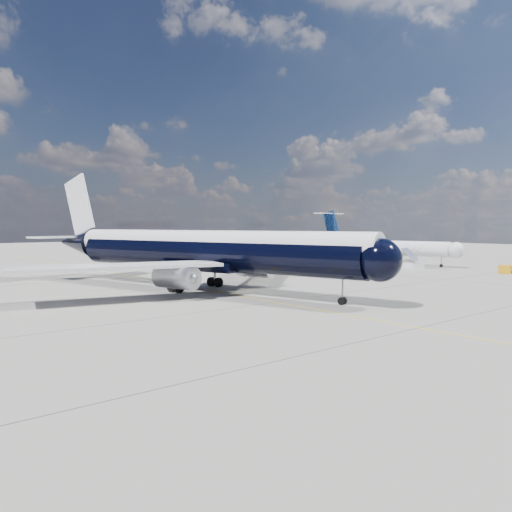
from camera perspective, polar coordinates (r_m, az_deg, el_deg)
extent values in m
plane|color=gray|center=(62.71, -10.12, -3.05)|extent=(320.00, 320.00, 0.00)
cube|color=yellow|center=(58.44, -7.69, -3.51)|extent=(0.16, 160.00, 0.01)
cylinder|color=black|center=(54.55, -5.75, 0.41)|extent=(12.86, 37.60, 3.78)
sphere|color=black|center=(43.84, 13.98, -0.45)|extent=(4.59, 4.59, 3.78)
cone|color=black|center=(72.28, -19.68, 1.46)|extent=(5.36, 7.68, 3.78)
cylinder|color=white|center=(54.51, -5.76, 1.40)|extent=(12.54, 39.33, 2.95)
cube|color=black|center=(43.73, 14.23, 0.25)|extent=(2.61, 1.74, 0.55)
cube|color=white|center=(48.54, -15.35, -1.15)|extent=(19.74, 9.43, 0.32)
cube|color=white|center=(63.63, -0.44, 0.07)|extent=(17.52, 16.50, 0.32)
cube|color=black|center=(54.65, -5.74, -1.05)|extent=(6.47, 10.67, 1.00)
cylinder|color=#BBBBC2|center=(48.68, -9.09, -2.41)|extent=(3.27, 4.98, 2.23)
cylinder|color=#BBBBC2|center=(58.45, -0.04, -1.37)|extent=(3.27, 4.98, 2.23)
sphere|color=gray|center=(47.22, -7.30, -2.58)|extent=(1.33, 1.33, 1.09)
sphere|color=gray|center=(57.25, 1.65, -1.48)|extent=(1.33, 1.33, 1.09)
cube|color=white|center=(48.75, -9.26, -1.52)|extent=(0.99, 3.14, 1.09)
cube|color=white|center=(58.51, -0.19, -0.63)|extent=(0.99, 3.14, 1.09)
cube|color=white|center=(71.87, -19.54, 5.50)|extent=(1.84, 6.20, 8.48)
cube|color=white|center=(72.25, -19.69, 2.09)|extent=(13.32, 6.23, 0.22)
cylinder|color=gray|center=(45.56, 9.86, -3.96)|extent=(0.22, 0.22, 2.09)
cylinder|color=black|center=(45.50, 9.73, -5.11)|extent=(0.34, 0.72, 0.70)
cylinder|color=black|center=(45.86, 9.96, -5.04)|extent=(0.34, 0.72, 0.70)
cylinder|color=gray|center=(53.52, -9.20, -2.73)|extent=(0.31, 0.31, 1.89)
cylinder|color=gray|center=(58.14, -4.73, -2.20)|extent=(0.31, 0.31, 1.89)
cylinder|color=black|center=(53.23, -8.78, -3.62)|extent=(0.70, 1.17, 1.09)
cylinder|color=black|center=(54.00, -9.60, -3.53)|extent=(0.70, 1.17, 1.09)
cylinder|color=black|center=(57.87, -4.31, -3.02)|extent=(0.70, 1.17, 1.09)
cylinder|color=black|center=(58.58, -5.13, -2.94)|extent=(0.70, 1.17, 1.09)
cylinder|color=white|center=(93.47, 15.13, 0.91)|extent=(5.75, 21.69, 2.64)
sphere|color=white|center=(88.80, 21.91, 0.64)|extent=(3.00, 3.00, 2.64)
cone|color=white|center=(100.64, 7.90, 1.40)|extent=(3.33, 5.23, 2.64)
cube|color=black|center=(88.75, 21.98, 0.89)|extent=(1.87, 1.13, 0.44)
cube|color=white|center=(87.92, 12.54, 0.40)|extent=(12.58, 7.06, 0.22)
cube|color=white|center=(100.07, 16.40, 0.72)|extent=(11.71, 9.78, 0.22)
cylinder|color=#BBBBC2|center=(95.99, 9.88, 1.28)|extent=(1.91, 3.31, 1.47)
cylinder|color=#BBBBC2|center=(99.49, 11.14, 1.34)|extent=(1.91, 3.31, 1.47)
cube|color=white|center=(96.40, 10.04, 1.29)|extent=(1.20, 1.69, 0.18)
cube|color=white|center=(99.07, 10.99, 1.34)|extent=(1.20, 1.69, 0.18)
cube|color=#0A1E47|center=(99.76, 8.62, 3.49)|extent=(0.83, 4.10, 6.00)
cube|color=white|center=(100.11, 8.35, 4.83)|extent=(8.03, 3.08, 0.16)
cylinder|color=gray|center=(89.79, 20.41, -0.64)|extent=(0.18, 0.18, 1.66)
cylinder|color=black|center=(89.84, 20.40, -1.05)|extent=(0.26, 0.61, 0.59)
cylinder|color=gray|center=(92.30, 14.02, -0.41)|extent=(0.22, 0.22, 1.66)
cylinder|color=gray|center=(95.77, 15.12, -0.29)|extent=(0.22, 0.22, 1.66)
cylinder|color=black|center=(92.33, 14.02, -0.74)|extent=(0.43, 0.86, 0.82)
cylinder|color=black|center=(95.80, 15.11, -0.60)|extent=(0.43, 0.86, 0.82)
cube|color=white|center=(85.29, 17.29, -1.09)|extent=(3.13, 3.65, 0.97)
cube|color=#BBBBC2|center=(85.17, 17.31, 0.11)|extent=(1.93, 3.31, 2.24)
cylinder|color=gray|center=(84.68, 17.01, 0.24)|extent=(0.62, 3.03, 2.18)
cylinder|color=gray|center=(85.63, 17.61, 0.27)|extent=(0.62, 3.03, 2.18)
cube|color=orange|center=(82.85, 26.99, -1.36)|extent=(3.24, 2.03, 1.22)
cylinder|color=black|center=(81.72, 27.03, -1.64)|extent=(0.30, 0.64, 0.62)
cylinder|color=black|center=(82.29, 26.28, -1.58)|extent=(0.30, 0.64, 0.62)
cylinder|color=black|center=(84.04, 26.94, -1.50)|extent=(0.30, 0.64, 0.62)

